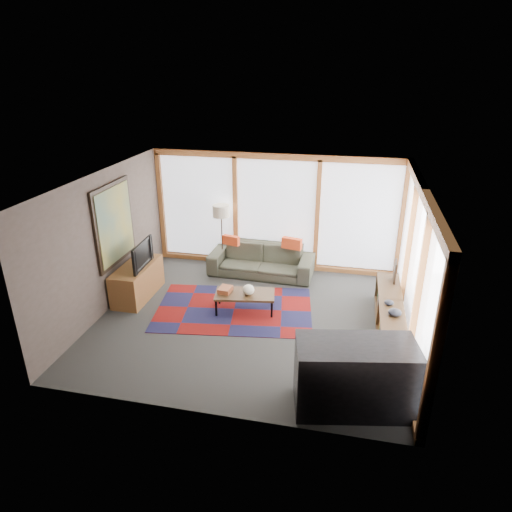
% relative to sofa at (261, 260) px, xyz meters
% --- Properties ---
extents(ground, '(5.50, 5.50, 0.00)m').
position_rel_sofa_xyz_m(ground, '(0.22, -1.95, -0.33)').
color(ground, '#31312F').
rests_on(ground, ground).
extents(room_envelope, '(5.52, 5.02, 2.62)m').
position_rel_sofa_xyz_m(room_envelope, '(0.72, -1.39, 1.21)').
color(room_envelope, '#423730').
rests_on(room_envelope, ground).
extents(rug, '(3.16, 2.27, 0.01)m').
position_rel_sofa_xyz_m(rug, '(-0.18, -1.66, -0.33)').
color(rug, maroon).
rests_on(rug, ground).
extents(sofa, '(2.29, 0.95, 0.66)m').
position_rel_sofa_xyz_m(sofa, '(0.00, 0.00, 0.00)').
color(sofa, '#323427').
rests_on(sofa, ground).
extents(pillow_left, '(0.39, 0.20, 0.21)m').
position_rel_sofa_xyz_m(pillow_left, '(-0.67, -0.04, 0.43)').
color(pillow_left, '#DD461E').
rests_on(pillow_left, sofa).
extents(pillow_right, '(0.45, 0.22, 0.24)m').
position_rel_sofa_xyz_m(pillow_right, '(0.66, 0.02, 0.45)').
color(pillow_right, '#DD461E').
rests_on(pillow_right, sofa).
extents(floor_lamp, '(0.38, 0.38, 1.50)m').
position_rel_sofa_xyz_m(floor_lamp, '(-0.93, 0.14, 0.42)').
color(floor_lamp, black).
rests_on(floor_lamp, ground).
extents(coffee_table, '(1.18, 0.73, 0.37)m').
position_rel_sofa_xyz_m(coffee_table, '(0.03, -1.66, -0.15)').
color(coffee_table, '#301C0F').
rests_on(coffee_table, ground).
extents(book_stack, '(0.25, 0.30, 0.09)m').
position_rel_sofa_xyz_m(book_stack, '(-0.34, -1.68, 0.08)').
color(book_stack, '#9B4C2A').
rests_on(book_stack, coffee_table).
extents(vase, '(0.25, 0.25, 0.19)m').
position_rel_sofa_xyz_m(vase, '(0.11, -1.68, 0.13)').
color(vase, '#EBE5CB').
rests_on(vase, coffee_table).
extents(bookshelf, '(0.41, 2.26, 0.56)m').
position_rel_sofa_xyz_m(bookshelf, '(2.65, -1.70, -0.05)').
color(bookshelf, '#301C0F').
rests_on(bookshelf, ground).
extents(bowl_a, '(0.23, 0.23, 0.11)m').
position_rel_sofa_xyz_m(bowl_a, '(2.68, -2.24, 0.29)').
color(bowl_a, black).
rests_on(bowl_a, bookshelf).
extents(bowl_b, '(0.18, 0.18, 0.08)m').
position_rel_sofa_xyz_m(bowl_b, '(2.60, -1.90, 0.27)').
color(bowl_b, black).
rests_on(bowl_b, bookshelf).
extents(shelf_picture, '(0.05, 0.31, 0.40)m').
position_rel_sofa_xyz_m(shelf_picture, '(2.74, -0.94, 0.43)').
color(shelf_picture, black).
rests_on(shelf_picture, bookshelf).
extents(tv_console, '(0.56, 1.33, 0.67)m').
position_rel_sofa_xyz_m(tv_console, '(-2.20, -1.54, 0.00)').
color(tv_console, brown).
rests_on(tv_console, ground).
extents(television, '(0.15, 0.90, 0.52)m').
position_rel_sofa_xyz_m(television, '(-2.11, -1.56, 0.59)').
color(television, black).
rests_on(television, tv_console).
extents(bar_counter, '(1.68, 1.02, 1.00)m').
position_rel_sofa_xyz_m(bar_counter, '(2.08, -3.89, 0.17)').
color(bar_counter, black).
rests_on(bar_counter, ground).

